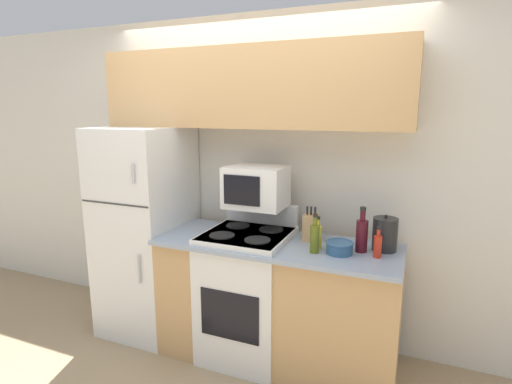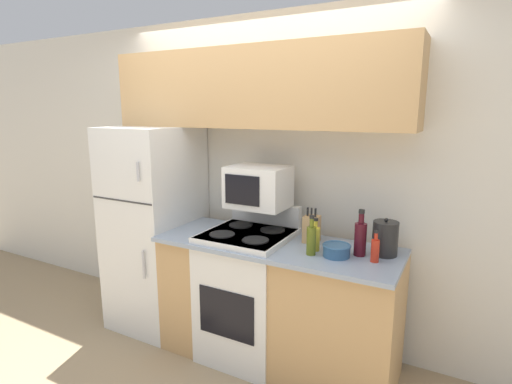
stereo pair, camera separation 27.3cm
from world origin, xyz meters
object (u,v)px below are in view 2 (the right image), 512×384
stove (248,292)px  bowl (336,250)px  bottle_hot_sauce (375,250)px  knife_block (312,229)px  bottle_cooking_spray (315,238)px  microwave (258,187)px  kettle (385,238)px  bottle_wine_red (360,238)px  bottle_olive_oil (311,239)px  refrigerator (155,227)px

stove → bowl: size_ratio=6.18×
bowl → bottle_hot_sauce: size_ratio=0.91×
knife_block → bottle_cooking_spray: (0.08, -0.15, -0.01)m
microwave → knife_block: microwave is taller
stove → microwave: size_ratio=2.61×
kettle → knife_block: bearing=178.5°
stove → bottle_wine_red: size_ratio=3.73×
bottle_olive_oil → kettle: bottle_olive_oil is taller
kettle → bottle_olive_oil: bearing=-152.1°
kettle → refrigerator: bearing=-178.3°
bottle_wine_red → refrigerator: bearing=179.1°
knife_block → bottle_cooking_spray: 0.17m
bowl → bottle_cooking_spray: size_ratio=0.82×
knife_block → bottle_hot_sauce: 0.50m
knife_block → bottle_olive_oil: size_ratio=0.96×
bottle_hot_sauce → bottle_wine_red: (-0.11, 0.07, 0.04)m
bowl → bottle_cooking_spray: 0.17m
refrigerator → bottle_wine_red: 1.75m
bottle_olive_oil → bottle_cooking_spray: 0.09m
microwave → bowl: bearing=-15.8°
bottle_olive_oil → bowl: bearing=16.8°
refrigerator → bowl: (1.62, -0.12, 0.11)m
stove → knife_block: (0.44, 0.13, 0.52)m
stove → knife_block: bearing=16.3°
bowl → kettle: size_ratio=0.74×
stove → knife_block: size_ratio=4.50×
refrigerator → stove: refrigerator is taller
bottle_cooking_spray → bowl: bearing=-14.2°
refrigerator → kettle: (1.88, 0.06, 0.18)m
knife_block → bottle_olive_oil: (0.08, -0.23, 0.01)m
knife_block → bowl: (0.24, -0.19, -0.05)m
bottle_wine_red → bowl: bearing=-144.5°
bottle_hot_sauce → knife_block: bearing=160.6°
stove → bottle_wine_red: bottle_wine_red is taller
stove → bowl: (0.68, -0.06, 0.47)m
knife_block → kettle: size_ratio=1.02×
knife_block → bottle_cooking_spray: bearing=-61.0°
bowl → bottle_wine_red: bearing=35.5°
stove → bottle_olive_oil: 0.75m
bottle_cooking_spray → kettle: (0.42, 0.13, 0.02)m
bottle_olive_oil → bottle_wine_red: 0.31m
bowl → bottle_olive_oil: (-0.15, -0.05, 0.06)m
refrigerator → stove: (0.94, -0.06, -0.35)m
refrigerator → bottle_wine_red: (1.74, -0.03, 0.19)m
knife_block → kettle: (0.50, -0.01, 0.01)m
stove → bottle_cooking_spray: (0.52, -0.02, 0.51)m
refrigerator → microwave: size_ratio=3.95×
knife_block → bottle_hot_sauce: (0.47, -0.17, -0.02)m
bottle_hot_sauce → kettle: bearing=79.7°
microwave → kettle: size_ratio=1.77×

